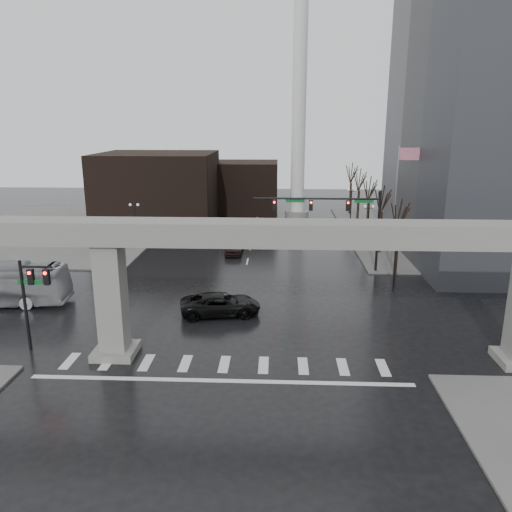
# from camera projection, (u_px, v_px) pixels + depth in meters

# --- Properties ---
(ground) EXTENTS (160.00, 160.00, 0.00)m
(ground) POSITION_uv_depth(u_px,v_px,m) (226.00, 357.00, 31.38)
(ground) COLOR black
(ground) RESTS_ON ground
(sidewalk_ne) EXTENTS (28.00, 36.00, 0.15)m
(sidewalk_ne) POSITION_uv_depth(u_px,v_px,m) (453.00, 234.00, 64.94)
(sidewalk_ne) COLOR #615E5C
(sidewalk_ne) RESTS_ON ground
(sidewalk_nw) EXTENTS (28.00, 36.00, 0.15)m
(sidewalk_nw) POSITION_uv_depth(u_px,v_px,m) (61.00, 230.00, 67.18)
(sidewalk_nw) COLOR #615E5C
(sidewalk_nw) RESTS_ON ground
(elevated_guideway) EXTENTS (48.00, 2.60, 8.70)m
(elevated_guideway) POSITION_uv_depth(u_px,v_px,m) (245.00, 251.00, 29.52)
(elevated_guideway) COLOR gray
(elevated_guideway) RESTS_ON ground
(building_far_left) EXTENTS (16.00, 14.00, 10.00)m
(building_far_left) POSITION_uv_depth(u_px,v_px,m) (158.00, 188.00, 71.15)
(building_far_left) COLOR black
(building_far_left) RESTS_ON ground
(building_far_mid) EXTENTS (10.00, 10.00, 8.00)m
(building_far_mid) POSITION_uv_depth(u_px,v_px,m) (246.00, 187.00, 80.54)
(building_far_mid) COLOR black
(building_far_mid) RESTS_ON ground
(smokestack) EXTENTS (3.60, 3.60, 30.00)m
(smokestack) POSITION_uv_depth(u_px,v_px,m) (299.00, 128.00, 71.95)
(smokestack) COLOR silver
(smokestack) RESTS_ON ground
(signal_mast_arm) EXTENTS (12.12, 0.43, 8.00)m
(signal_mast_arm) POSITION_uv_depth(u_px,v_px,m) (339.00, 213.00, 47.58)
(signal_mast_arm) COLOR black
(signal_mast_arm) RESTS_ON ground
(signal_left_pole) EXTENTS (2.30, 0.30, 6.00)m
(signal_left_pole) POSITION_uv_depth(u_px,v_px,m) (32.00, 290.00, 31.32)
(signal_left_pole) COLOR black
(signal_left_pole) RESTS_ON ground
(flagpole_assembly) EXTENTS (2.06, 0.12, 12.00)m
(flagpole_assembly) POSITION_uv_depth(u_px,v_px,m) (399.00, 191.00, 49.95)
(flagpole_assembly) COLOR silver
(flagpole_assembly) RESTS_ON ground
(lamp_right_0) EXTENTS (1.22, 0.32, 5.11)m
(lamp_right_0) POSITION_uv_depth(u_px,v_px,m) (396.00, 250.00, 43.38)
(lamp_right_0) COLOR black
(lamp_right_0) RESTS_ON ground
(lamp_right_1) EXTENTS (1.22, 0.32, 5.11)m
(lamp_right_1) POSITION_uv_depth(u_px,v_px,m) (368.00, 219.00, 56.87)
(lamp_right_1) COLOR black
(lamp_right_1) RESTS_ON ground
(lamp_right_2) EXTENTS (1.22, 0.32, 5.11)m
(lamp_right_2) POSITION_uv_depth(u_px,v_px,m) (351.00, 200.00, 70.37)
(lamp_right_2) COLOR black
(lamp_right_2) RESTS_ON ground
(lamp_left_0) EXTENTS (1.22, 0.32, 5.11)m
(lamp_left_0) POSITION_uv_depth(u_px,v_px,m) (91.00, 247.00, 44.54)
(lamp_left_0) COLOR black
(lamp_left_0) RESTS_ON ground
(lamp_left_1) EXTENTS (1.22, 0.32, 5.11)m
(lamp_left_1) POSITION_uv_depth(u_px,v_px,m) (135.00, 217.00, 58.04)
(lamp_left_1) COLOR black
(lamp_left_1) RESTS_ON ground
(lamp_left_2) EXTENTS (1.22, 0.32, 5.11)m
(lamp_left_2) POSITION_uv_depth(u_px,v_px,m) (162.00, 199.00, 71.53)
(lamp_left_2) COLOR black
(lamp_left_2) RESTS_ON ground
(tree_right_0) EXTENTS (1.09, 1.58, 7.50)m
(tree_right_0) POSITION_uv_depth(u_px,v_px,m) (397.00, 247.00, 47.39)
(tree_right_0) COLOR black
(tree_right_0) RESTS_ON ground
(tree_right_1) EXTENTS (1.09, 1.61, 7.67)m
(tree_right_1) POSITION_uv_depth(u_px,v_px,m) (381.00, 228.00, 55.08)
(tree_right_1) COLOR black
(tree_right_1) RESTS_ON ground
(tree_right_2) EXTENTS (1.10, 1.63, 7.85)m
(tree_right_2) POSITION_uv_depth(u_px,v_px,m) (368.00, 215.00, 62.77)
(tree_right_2) COLOR black
(tree_right_2) RESTS_ON ground
(tree_right_3) EXTENTS (1.11, 1.66, 8.02)m
(tree_right_3) POSITION_uv_depth(u_px,v_px,m) (358.00, 204.00, 70.47)
(tree_right_3) COLOR black
(tree_right_3) RESTS_ON ground
(tree_right_4) EXTENTS (1.12, 1.69, 8.19)m
(tree_right_4) POSITION_uv_depth(u_px,v_px,m) (351.00, 195.00, 78.16)
(tree_right_4) COLOR black
(tree_right_4) RESTS_ON ground
(pickup_truck) EXTENTS (6.48, 3.84, 1.69)m
(pickup_truck) POSITION_uv_depth(u_px,v_px,m) (220.00, 304.00, 37.97)
(pickup_truck) COLOR black
(pickup_truck) RESTS_ON ground
(far_car) EXTENTS (1.97, 4.74, 1.60)m
(far_car) POSITION_uv_depth(u_px,v_px,m) (234.00, 247.00, 55.52)
(far_car) COLOR black
(far_car) RESTS_ON ground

